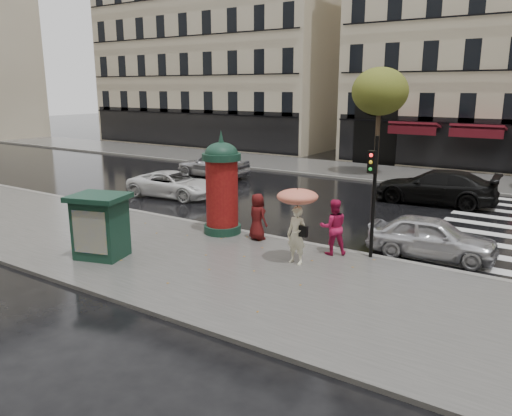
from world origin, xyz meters
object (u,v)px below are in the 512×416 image
Objects in this scene: woman_red at (333,227)px; car_black at (435,187)px; car_white at (173,184)px; car_silver at (431,237)px; man_burgundy at (258,217)px; woman_umbrella at (297,213)px; newsstand at (100,225)px; car_far_silver at (213,164)px; traffic_light at (373,185)px; morris_column at (222,185)px.

car_black is (0.75, 9.88, -0.23)m from woman_red.
car_silver is at bearing -106.56° from car_white.
woman_umbrella is at bearing 167.02° from man_burgundy.
car_white is (-7.82, 4.05, -0.31)m from man_burgundy.
newsstand is at bearing 119.51° from car_silver.
car_white is (-4.70, 8.40, -0.52)m from newsstand.
car_far_silver is at bearing -27.06° from man_burgundy.
car_black reaches higher than car_silver.
car_silver is 0.87× the size of car_white.
woman_red is at bearing -117.68° from car_white.
car_white is (-11.90, 3.73, -1.82)m from traffic_light.
woman_red is 0.47× the size of traffic_light.
car_far_silver is (-9.67, 9.71, -0.16)m from man_burgundy.
woman_umbrella reaches higher than car_black.
newsstand is 15.78m from car_black.
woman_red is 9.91m from car_black.
newsstand is at bearing -157.83° from car_white.
morris_column is 1.87× the size of newsstand.
woman_umbrella is 0.52× the size of car_far_silver.
traffic_light is at bearing -114.43° from car_white.
car_white is (-10.20, 5.49, -1.07)m from woman_umbrella.
car_black is at bearing 61.92° from morris_column.
woman_red reaches higher than man_burgundy.
morris_column is at bearing 98.39° from car_silver.
car_silver is at bearing 9.66° from car_black.
traffic_light is 8.68m from newsstand.
car_far_silver is (-12.61, 9.71, -0.24)m from woman_red.
woman_red is at bearing -164.09° from traffic_light.
car_silver is 8.30m from car_black.
man_burgundy is 0.36× the size of car_far_silver.
traffic_light is at bearing 159.31° from woman_red.
morris_column reaches higher than newsstand.
woman_umbrella is 16.44m from car_far_silver.
traffic_light is 0.83× the size of car_far_silver.
newsstand is at bearing 72.45° from man_burgundy.
traffic_light is 0.96× the size of car_silver.
car_white is (-13.43, 2.25, -0.04)m from car_silver.
car_far_silver is (-13.75, 9.39, -1.68)m from traffic_light.
woman_red is 1.86m from traffic_light.
traffic_light is at bearing -157.38° from man_burgundy.
newsstand reaches higher than car_far_silver.
woman_umbrella is 1.18× the size of newsstand.
man_burgundy is 0.43× the size of traffic_light.
morris_column is (-3.96, 1.43, 0.24)m from woman_umbrella.
car_far_silver is (-13.36, -0.16, -0.01)m from car_black.
newsstand is (-3.12, -4.35, 0.22)m from man_burgundy.
traffic_light reaches higher than car_white.
woman_umbrella is 2.56m from traffic_light.
car_silver is 17.21m from car_far_silver.
man_burgundy is at bearing -36.60° from woman_red.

